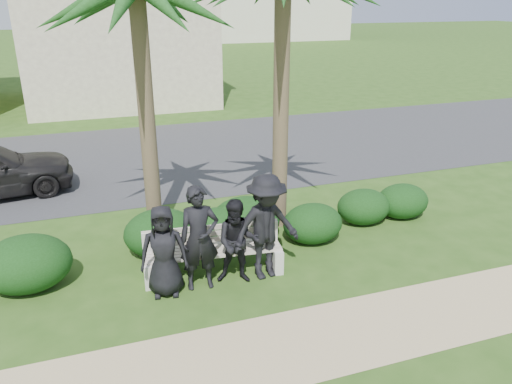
% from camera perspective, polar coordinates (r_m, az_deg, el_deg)
% --- Properties ---
extents(ground, '(160.00, 160.00, 0.00)m').
position_cam_1_polar(ground, '(8.99, 1.77, -9.90)').
color(ground, '#284A15').
rests_on(ground, ground).
extents(footpath, '(30.00, 1.60, 0.01)m').
position_cam_1_polar(footpath, '(7.64, 6.73, -16.50)').
color(footpath, tan).
rests_on(footpath, ground).
extents(asphalt_street, '(160.00, 8.00, 0.01)m').
position_cam_1_polar(asphalt_street, '(16.11, -8.33, 4.34)').
color(asphalt_street, '#2D2D30').
rests_on(asphalt_street, ground).
extents(stucco_bldg_right, '(8.40, 8.40, 7.30)m').
position_cam_1_polar(stucco_bldg_right, '(25.25, -15.80, 18.40)').
color(stucco_bldg_right, '#B8AA8A').
rests_on(stucco_bldg_right, ground).
extents(park_bench, '(2.50, 0.82, 0.85)m').
position_cam_1_polar(park_bench, '(8.98, -4.93, -7.18)').
color(park_bench, '#AEA292').
rests_on(park_bench, ground).
extents(man_a, '(0.85, 0.63, 1.59)m').
position_cam_1_polar(man_a, '(8.35, -10.50, -6.66)').
color(man_a, black).
rests_on(man_a, ground).
extents(man_b, '(0.69, 0.47, 1.84)m').
position_cam_1_polar(man_b, '(8.40, -6.50, -5.29)').
color(man_b, black).
rests_on(man_b, ground).
extents(man_c, '(0.90, 0.80, 1.53)m').
position_cam_1_polar(man_c, '(8.57, -2.12, -5.73)').
color(man_c, black).
rests_on(man_c, ground).
extents(man_d, '(1.33, 0.87, 1.92)m').
position_cam_1_polar(man_d, '(8.64, 1.17, -4.04)').
color(man_d, black).
rests_on(man_d, ground).
extents(hedge_a, '(1.49, 1.23, 0.97)m').
position_cam_1_polar(hedge_a, '(9.37, -24.77, -7.28)').
color(hedge_a, black).
rests_on(hedge_a, ground).
extents(hedge_b, '(1.40, 1.16, 0.91)m').
position_cam_1_polar(hedge_b, '(9.82, -10.89, -4.43)').
color(hedge_b, black).
rests_on(hedge_b, ground).
extents(hedge_c, '(1.27, 1.05, 0.83)m').
position_cam_1_polar(hedge_c, '(9.91, -4.58, -4.10)').
color(hedge_c, black).
rests_on(hedge_c, ground).
extents(hedge_d, '(1.45, 1.19, 0.94)m').
position_cam_1_polar(hedge_d, '(10.15, -1.21, -3.04)').
color(hedge_d, black).
rests_on(hedge_d, ground).
extents(hedge_e, '(1.24, 1.02, 0.81)m').
position_cam_1_polar(hedge_e, '(10.21, 6.50, -3.45)').
color(hedge_e, black).
rests_on(hedge_e, ground).
extents(hedge_f, '(1.19, 0.99, 0.78)m').
position_cam_1_polar(hedge_f, '(11.22, 12.20, -1.54)').
color(hedge_f, black).
rests_on(hedge_f, ground).
extents(hedge_extra, '(1.19, 0.99, 0.78)m').
position_cam_1_polar(hedge_extra, '(11.75, 16.41, -0.89)').
color(hedge_extra, black).
rests_on(hedge_extra, ground).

